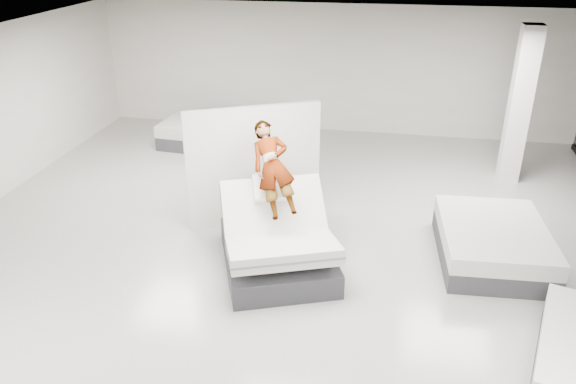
# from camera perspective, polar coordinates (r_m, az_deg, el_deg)

# --- Properties ---
(room) EXTENTS (14.00, 14.04, 3.20)m
(room) POSITION_cam_1_polar(r_m,az_deg,el_deg) (7.91, -0.80, 1.05)
(room) COLOR #A6A49D
(room) RESTS_ON ground
(hero_bed) EXTENTS (2.25, 2.56, 1.36)m
(hero_bed) POSITION_cam_1_polar(r_m,az_deg,el_deg) (8.72, -1.10, -5.29)
(hero_bed) COLOR #323237
(hero_bed) RESTS_ON floor
(person) EXTENTS (1.06, 1.57, 1.27)m
(person) POSITION_cam_1_polar(r_m,az_deg,el_deg) (8.60, -1.50, 0.86)
(person) COLOR slate
(person) RESTS_ON hero_bed
(remote) EXTENTS (0.10, 0.15, 0.08)m
(remote) POSITION_cam_1_polar(r_m,az_deg,el_deg) (8.40, 0.37, -1.07)
(remote) COLOR black
(remote) RESTS_ON person
(divider_panel) EXTENTS (2.16, 1.16, 2.15)m
(divider_panel) POSITION_cam_1_polar(r_m,az_deg,el_deg) (9.81, -3.47, 2.64)
(divider_panel) COLOR silver
(divider_panel) RESTS_ON floor
(flat_bed_right_far) EXTENTS (1.72, 2.23, 0.59)m
(flat_bed_right_far) POSITION_cam_1_polar(r_m,az_deg,el_deg) (9.55, 20.03, -4.88)
(flat_bed_right_far) COLOR #323237
(flat_bed_right_far) RESTS_ON floor
(flat_bed_left_far) EXTENTS (2.32, 1.83, 0.60)m
(flat_bed_left_far) POSITION_cam_1_polar(r_m,az_deg,el_deg) (13.94, -7.82, 6.04)
(flat_bed_left_far) COLOR #323237
(flat_bed_left_far) RESTS_ON floor
(column) EXTENTS (0.40, 0.40, 3.20)m
(column) POSITION_cam_1_polar(r_m,az_deg,el_deg) (12.29, 22.45, 8.07)
(column) COLOR silver
(column) RESTS_ON floor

